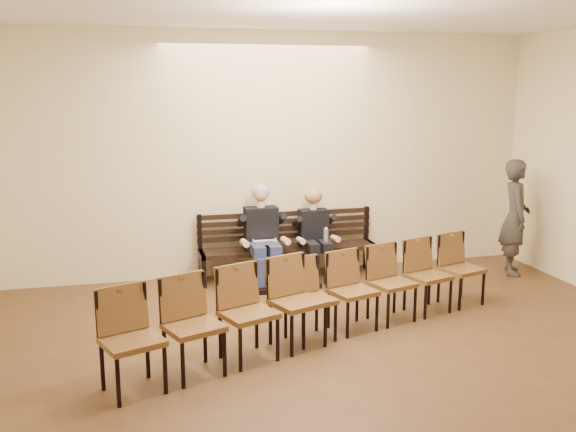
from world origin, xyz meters
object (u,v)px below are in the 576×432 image
seated_woman (315,238)px  bag (258,274)px  chair_row_back (222,321)px  laptop (266,245)px  bench (289,262)px  water_bottle (326,243)px  chair_row_front (392,284)px  passerby (516,208)px  seated_man (262,234)px

seated_woman → bag: size_ratio=3.23×
seated_woman → chair_row_back: size_ratio=0.51×
laptop → bag: 0.46m
bench → water_bottle: (0.45, -0.32, 0.33)m
bag → chair_row_front: (1.25, -1.81, 0.32)m
laptop → passerby: bearing=7.5°
bench → bag: 0.54m
laptop → passerby: passerby is taller
bag → bench: bearing=19.8°
bag → chair_row_front: size_ratio=0.13×
bag → chair_row_back: chair_row_back is taller
bag → passerby: bearing=-6.4°
bag → chair_row_back: bearing=-108.6°
laptop → bag: (-0.11, 0.09, -0.44)m
water_bottle → passerby: bearing=-5.6°
bench → seated_man: seated_man is taller
bag → chair_row_back: (-0.88, -2.61, 0.35)m
seated_man → chair_row_back: size_ratio=0.59×
chair_row_back → bag: bearing=50.2°
chair_row_front → chair_row_back: size_ratio=1.18×
seated_woman → seated_man: bearing=180.0°
passerby → seated_woman: bearing=103.2°
bag → chair_row_front: bearing=-55.5°
passerby → chair_row_front: 2.92m
bench → chair_row_front: chair_row_front is taller
water_bottle → chair_row_front: chair_row_front is taller
seated_man → seated_woman: (0.77, 0.00, -0.10)m
seated_man → seated_woman: seated_man is taller
bench → water_bottle: water_bottle is taller
passerby → chair_row_back: (-4.64, -2.19, -0.50)m
water_bottle → chair_row_back: bearing=-126.7°
chair_row_front → bag: bearing=107.3°
bench → seated_man: 0.64m
laptop → bag: bearing=151.6°
seated_man → bag: seated_man is taller
bench → chair_row_back: (-1.38, -2.79, 0.26)m
passerby → chair_row_back: size_ratio=0.83×
laptop → chair_row_front: size_ratio=0.12×
laptop → chair_row_back: chair_row_back is taller
bench → seated_woman: seated_woman is taller
bench → chair_row_back: chair_row_back is taller
water_bottle → passerby: size_ratio=0.11×
bag → laptop: bearing=-40.9°
laptop → water_bottle: bearing=9.2°
bench → seated_woman: (0.36, -0.12, 0.37)m
passerby → chair_row_front: (-2.52, -1.39, -0.53)m
bench → seated_woman: bearing=-18.6°
seated_woman → chair_row_front: (0.39, -1.87, -0.14)m
chair_row_front → seated_woman: bearing=84.5°
water_bottle → chair_row_back: (-1.84, -2.47, -0.07)m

